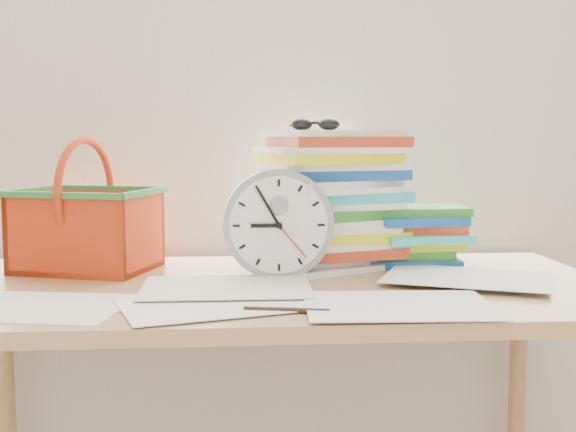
{
  "coord_description": "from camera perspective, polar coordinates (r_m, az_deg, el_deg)",
  "views": [
    {
      "loc": [
        -0.08,
        0.13,
        1.05
      ],
      "look_at": [
        0.03,
        1.6,
        0.89
      ],
      "focal_mm": 45.0,
      "sensor_mm": 36.0,
      "label": 1
    }
  ],
  "objects": [
    {
      "name": "curtain",
      "position": [
        1.87,
        -1.76,
        13.88
      ],
      "size": [
        2.4,
        0.01,
        2.5
      ],
      "primitive_type": "cube",
      "color": "silver",
      "rests_on": "room_shell"
    },
    {
      "name": "book_stack",
      "position": [
        1.73,
        10.18,
        -1.55
      ],
      "size": [
        0.24,
        0.19,
        0.14
      ],
      "primitive_type": null,
      "rotation": [
        0.0,
        0.0,
        0.03
      ],
      "color": "white",
      "rests_on": "desk"
    },
    {
      "name": "sunglasses",
      "position": [
        1.68,
        2.18,
        7.26
      ],
      "size": [
        0.15,
        0.14,
        0.03
      ],
      "primitive_type": null,
      "rotation": [
        0.0,
        0.0,
        -0.24
      ],
      "color": "black",
      "rests_on": "paper_stack"
    },
    {
      "name": "scattered_papers",
      "position": [
        1.5,
        -1.04,
        -5.09
      ],
      "size": [
        1.26,
        0.42,
        0.02
      ],
      "primitive_type": null,
      "color": "white",
      "rests_on": "desk"
    },
    {
      "name": "pen",
      "position": [
        1.25,
        -0.12,
        -7.46
      ],
      "size": [
        0.15,
        0.04,
        0.01
      ],
      "primitive_type": "cylinder",
      "rotation": [
        0.0,
        1.57,
        -0.2
      ],
      "color": "black",
      "rests_on": "desk"
    },
    {
      "name": "paper_stack",
      "position": [
        1.68,
        3.31,
        1.34
      ],
      "size": [
        0.39,
        0.36,
        0.32
      ],
      "primitive_type": null,
      "rotation": [
        0.0,
        0.0,
        0.38
      ],
      "color": "white",
      "rests_on": "desk"
    },
    {
      "name": "basket",
      "position": [
        1.69,
        -15.66,
        0.8
      ],
      "size": [
        0.35,
        0.31,
        0.29
      ],
      "primitive_type": null,
      "rotation": [
        0.0,
        0.0,
        -0.31
      ],
      "color": "#E84516",
      "rests_on": "desk"
    },
    {
      "name": "clock",
      "position": [
        1.54,
        -0.78,
        -0.62
      ],
      "size": [
        0.23,
        0.05,
        0.23
      ],
      "primitive_type": "cylinder",
      "rotation": [
        1.57,
        0.0,
        0.0
      ],
      "color": "gray",
      "rests_on": "desk"
    },
    {
      "name": "desk",
      "position": [
        1.52,
        -1.03,
        -8.08
      ],
      "size": [
        1.4,
        0.7,
        0.75
      ],
      "color": "#AC8250",
      "rests_on": "ground"
    }
  ]
}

